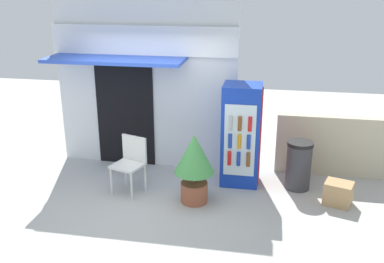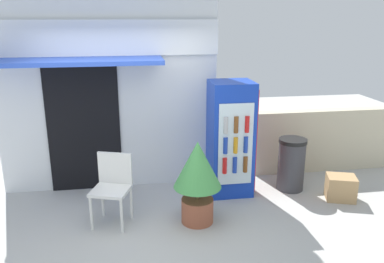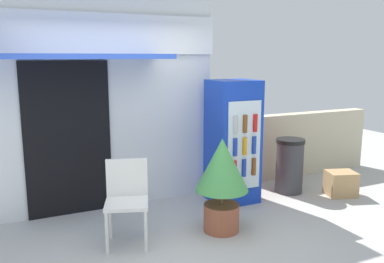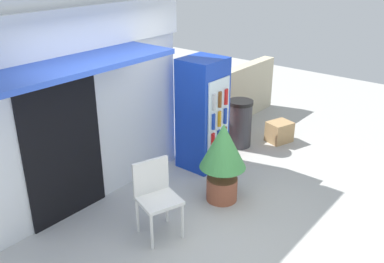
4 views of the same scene
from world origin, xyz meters
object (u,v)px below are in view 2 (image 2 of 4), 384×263
Objects in this scene: trash_bin at (291,164)px; potted_plant_near_shop at (197,174)px; plastic_chair at (113,183)px; cardboard_box at (341,188)px; drink_cooler at (231,139)px.

potted_plant_near_shop is at bearing -154.22° from trash_bin.
potted_plant_near_shop reaches higher than trash_bin.
cardboard_box is (3.33, 0.12, -0.37)m from plastic_chair.
potted_plant_near_shop is (1.09, -0.20, 0.14)m from plastic_chair.
drink_cooler is 1.89m from plastic_chair.
potted_plant_near_shop is at bearing -171.82° from cardboard_box.
drink_cooler reaches higher than cardboard_box.
drink_cooler is 1.07m from trash_bin.
cardboard_box is at bearing 8.18° from potted_plant_near_shop.
drink_cooler reaches higher than potted_plant_near_shop.
trash_bin is (2.73, 0.59, -0.13)m from plastic_chair.
plastic_chair is at bearing 169.77° from potted_plant_near_shop.
potted_plant_near_shop is at bearing -127.99° from drink_cooler.
drink_cooler is at bearing 20.23° from plastic_chair.
plastic_chair reaches higher than trash_bin.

